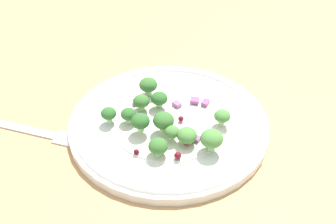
# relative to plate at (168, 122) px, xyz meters

# --- Properties ---
(ground_plane) EXTENTS (1.80, 1.80, 0.02)m
(ground_plane) POSITION_rel_plate_xyz_m (-0.02, -0.00, -0.02)
(ground_plane) COLOR tan
(plate) EXTENTS (0.27, 0.27, 0.02)m
(plate) POSITION_rel_plate_xyz_m (0.00, 0.00, 0.00)
(plate) COLOR white
(plate) RESTS_ON ground_plane
(dressing_pool) EXTENTS (0.16, 0.16, 0.00)m
(dressing_pool) POSITION_rel_plate_xyz_m (-0.00, -0.00, 0.00)
(dressing_pool) COLOR white
(dressing_pool) RESTS_ON plate
(broccoli_floret_0) EXTENTS (0.02, 0.02, 0.02)m
(broccoli_floret_0) POSITION_rel_plate_xyz_m (-0.01, -0.04, 0.02)
(broccoli_floret_0) COLOR #ADD18E
(broccoli_floret_0) RESTS_ON plate
(broccoli_floret_1) EXTENTS (0.02, 0.02, 0.02)m
(broccoli_floret_1) POSITION_rel_plate_xyz_m (-0.05, 0.02, 0.02)
(broccoli_floret_1) COLOR #ADD18E
(broccoli_floret_1) RESTS_ON plate
(broccoli_floret_2) EXTENTS (0.02, 0.02, 0.02)m
(broccoli_floret_2) POSITION_rel_plate_xyz_m (-0.04, -0.05, 0.02)
(broccoli_floret_2) COLOR #9EC684
(broccoli_floret_2) RESTS_ON plate
(broccoli_floret_3) EXTENTS (0.03, 0.03, 0.03)m
(broccoli_floret_3) POSITION_rel_plate_xyz_m (-0.00, 0.06, 0.02)
(broccoli_floret_3) COLOR #9EC684
(broccoli_floret_3) RESTS_ON plate
(broccoli_floret_4) EXTENTS (0.02, 0.02, 0.02)m
(broccoli_floret_4) POSITION_rel_plate_xyz_m (-0.04, -0.01, 0.03)
(broccoli_floret_4) COLOR #9EC684
(broccoli_floret_4) RESTS_ON plate
(broccoli_floret_5) EXTENTS (0.02, 0.02, 0.02)m
(broccoli_floret_5) POSITION_rel_plate_xyz_m (0.06, -0.04, 0.02)
(broccoli_floret_5) COLOR #ADD18E
(broccoli_floret_5) RESTS_ON plate
(broccoli_floret_6) EXTENTS (0.02, 0.02, 0.02)m
(broccoli_floret_6) POSITION_rel_plate_xyz_m (-0.07, 0.03, 0.02)
(broccoli_floret_6) COLOR #8EB77A
(broccoli_floret_6) RESTS_ON plate
(broccoli_floret_7) EXTENTS (0.02, 0.02, 0.02)m
(broccoli_floret_7) POSITION_rel_plate_xyz_m (-0.02, 0.03, 0.02)
(broccoli_floret_7) COLOR #9EC684
(broccoli_floret_7) RESTS_ON plate
(broccoli_floret_8) EXTENTS (0.03, 0.03, 0.03)m
(broccoli_floret_8) POSITION_rel_plate_xyz_m (0.02, -0.08, 0.02)
(broccoli_floret_8) COLOR #8EB77A
(broccoli_floret_8) RESTS_ON plate
(broccoli_floret_9) EXTENTS (0.02, 0.02, 0.02)m
(broccoli_floret_9) POSITION_rel_plate_xyz_m (0.00, 0.03, 0.02)
(broccoli_floret_9) COLOR #8EB77A
(broccoli_floret_9) RESTS_ON plate
(broccoli_floret_10) EXTENTS (0.03, 0.03, 0.03)m
(broccoli_floret_10) POSITION_rel_plate_xyz_m (-0.02, -0.02, 0.03)
(broccoli_floret_10) COLOR #ADD18E
(broccoli_floret_10) RESTS_ON plate
(broccoli_floret_11) EXTENTS (0.03, 0.03, 0.03)m
(broccoli_floret_11) POSITION_rel_plate_xyz_m (-0.00, -0.05, 0.02)
(broccoli_floret_11) COLOR #ADD18E
(broccoli_floret_11) RESTS_ON plate
(cranberry_0) EXTENTS (0.01, 0.01, 0.01)m
(cranberry_0) POSITION_rel_plate_xyz_m (-0.03, -0.07, 0.01)
(cranberry_0) COLOR maroon
(cranberry_0) RESTS_ON plate
(cranberry_1) EXTENTS (0.01, 0.01, 0.01)m
(cranberry_1) POSITION_rel_plate_xyz_m (0.01, -0.01, 0.01)
(cranberry_1) COLOR maroon
(cranberry_1) RESTS_ON plate
(cranberry_2) EXTENTS (0.01, 0.01, 0.01)m
(cranberry_2) POSITION_rel_plate_xyz_m (-0.00, -0.06, 0.01)
(cranberry_2) COLOR maroon
(cranberry_2) RESTS_ON plate
(cranberry_3) EXTENTS (0.01, 0.01, 0.01)m
(cranberry_3) POSITION_rel_plate_xyz_m (-0.07, -0.04, 0.01)
(cranberry_3) COLOR #4C0A14
(cranberry_3) RESTS_ON plate
(onion_bit_0) EXTENTS (0.01, 0.02, 0.01)m
(onion_bit_0) POSITION_rel_plate_xyz_m (0.01, -0.05, 0.01)
(onion_bit_0) COLOR #934C84
(onion_bit_0) RESTS_ON plate
(onion_bit_1) EXTENTS (0.02, 0.02, 0.00)m
(onion_bit_1) POSITION_rel_plate_xyz_m (0.05, 0.02, 0.01)
(onion_bit_1) COLOR #934C84
(onion_bit_1) RESTS_ON plate
(onion_bit_2) EXTENTS (0.01, 0.01, 0.01)m
(onion_bit_2) POSITION_rel_plate_xyz_m (-0.02, 0.05, 0.01)
(onion_bit_2) COLOR #843D75
(onion_bit_2) RESTS_ON plate
(onion_bit_3) EXTENTS (0.02, 0.02, 0.00)m
(onion_bit_3) POSITION_rel_plate_xyz_m (0.06, 0.00, 0.01)
(onion_bit_3) COLOR #934C84
(onion_bit_3) RESTS_ON plate
(onion_bit_4) EXTENTS (0.01, 0.01, 0.01)m
(onion_bit_4) POSITION_rel_plate_xyz_m (0.02, 0.02, 0.01)
(onion_bit_4) COLOR #A35B93
(onion_bit_4) RESTS_ON plate
(fork) EXTENTS (0.14, 0.14, 0.01)m
(fork) POSITION_rel_plate_xyz_m (-0.18, 0.08, -0.01)
(fork) COLOR silver
(fork) RESTS_ON ground_plane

